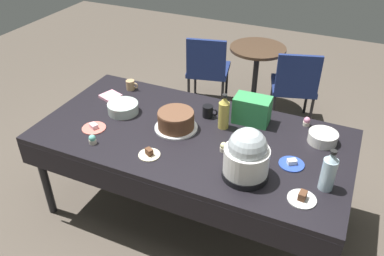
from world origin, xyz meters
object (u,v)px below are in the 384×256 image
cupcake_cocoa (307,122)px  cupcake_rose (224,147)px  soda_carton (252,110)px  glass_salad_bowl (123,108)px  dessert_plate_cream (149,154)px  soda_bottle_ginger_ale (224,113)px  dessert_plate_cobalt (292,163)px  coffee_mug_tan (131,85)px  potluck_table (192,141)px  slow_cooker (247,156)px  dessert_plate_coral (94,128)px  coffee_mug_black (208,111)px  maroon_chair_left (208,67)px  round_cafe_table (256,66)px  ceramic_snack_bowl (323,137)px  soda_bottle_water (329,171)px  cupcake_lemon (92,139)px  frosted_layer_cake (176,121)px  dessert_plate_white (302,198)px  maroon_chair_right (295,83)px

cupcake_cocoa → cupcake_rose: bearing=-129.1°
soda_carton → glass_salad_bowl: bearing=-165.0°
dessert_plate_cream → soda_bottle_ginger_ale: bearing=58.0°
dessert_plate_cobalt → coffee_mug_tan: bearing=163.0°
potluck_table → slow_cooker: bearing=-30.2°
dessert_plate_coral → cupcake_rose: size_ratio=2.54×
coffee_mug_black → dessert_plate_cobalt: bearing=-24.1°
maroon_chair_left → round_cafe_table: bearing=24.8°
glass_salad_bowl → dessert_plate_coral: (-0.07, -0.28, -0.03)m
dessert_plate_cobalt → cupcake_cocoa: bearing=90.4°
ceramic_snack_bowl → cupcake_rose: 0.69m
glass_salad_bowl → potluck_table: bearing=-4.7°
soda_bottle_water → coffee_mug_tan: (-1.69, 0.58, -0.08)m
glass_salad_bowl → cupcake_lemon: glass_salad_bowl is taller
cupcake_rose → soda_bottle_water: (0.67, -0.09, 0.09)m
soda_bottle_ginger_ale → coffee_mug_tan: (-0.92, 0.22, -0.08)m
frosted_layer_cake → cupcake_cocoa: 0.95m
cupcake_rose → soda_bottle_water: bearing=-7.8°
cupcake_cocoa → soda_bottle_ginger_ale: size_ratio=0.25×
ceramic_snack_bowl → dessert_plate_coral: 1.61m
cupcake_lemon → frosted_layer_cake: bearing=42.6°
glass_salad_bowl → cupcake_rose: (0.87, -0.15, -0.01)m
round_cafe_table → slow_cooker: bearing=-75.8°
ceramic_snack_bowl → cupcake_rose: (-0.58, -0.37, -0.01)m
soda_carton → frosted_layer_cake: bearing=-147.9°
coffee_mug_black → maroon_chair_left: size_ratio=0.14×
ceramic_snack_bowl → cupcake_lemon: (-1.42, -0.66, -0.01)m
dessert_plate_coral → maroon_chair_left: 1.85m
glass_salad_bowl → dessert_plate_cream: glass_salad_bowl is taller
cupcake_cocoa → soda_bottle_water: bearing=-70.1°
ceramic_snack_bowl → soda_bottle_water: soda_bottle_water is taller
ceramic_snack_bowl → coffee_mug_tan: coffee_mug_tan is taller
glass_salad_bowl → cupcake_lemon: (0.03, -0.43, -0.01)m
cupcake_rose → round_cafe_table: cupcake_rose is taller
dessert_plate_cobalt → dessert_plate_white: dessert_plate_white is taller
ceramic_snack_bowl → cupcake_rose: size_ratio=2.93×
potluck_table → dessert_plate_white: dessert_plate_white is taller
slow_cooker → dessert_plate_coral: 1.16m
soda_bottle_water → maroon_chair_right: (-0.52, 1.78, -0.38)m
dessert_plate_white → coffee_mug_black: 1.02m
ceramic_snack_bowl → dessert_plate_white: size_ratio=1.20×
cupcake_rose → soda_bottle_ginger_ale: (-0.10, 0.27, 0.09)m
soda_carton → round_cafe_table: 1.57m
frosted_layer_cake → round_cafe_table: bearing=87.3°
dessert_plate_cobalt → cupcake_lemon: (-1.29, -0.33, 0.02)m
frosted_layer_cake → cupcake_rose: 0.42m
dessert_plate_cream → cupcake_rose: cupcake_rose is taller
cupcake_lemon → soda_bottle_ginger_ale: 0.93m
slow_cooker → round_cafe_table: size_ratio=0.47×
potluck_table → soda_bottle_ginger_ale: bearing=45.5°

